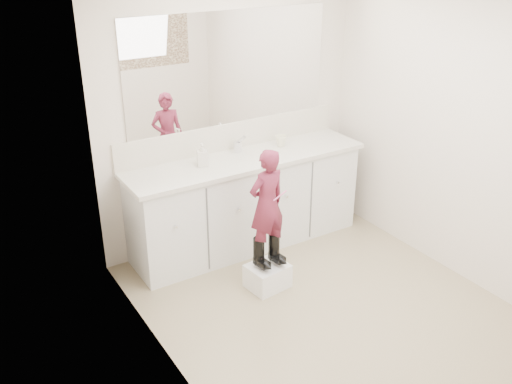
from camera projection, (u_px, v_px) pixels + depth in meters
floor at (325, 307)px, 4.57m from camera, size 3.00×3.00×0.00m
wall_back at (230, 116)px, 5.23m from camera, size 2.60×0.00×2.60m
wall_left at (166, 212)px, 3.45m from camera, size 0.00×3.00×3.00m
wall_right at (457, 137)px, 4.69m from camera, size 0.00×3.00×3.00m
vanity_cabinet at (246, 203)px, 5.34m from camera, size 2.20×0.55×0.85m
countertop at (247, 159)px, 5.14m from camera, size 2.28×0.58×0.04m
backsplash at (231, 136)px, 5.29m from camera, size 2.28×0.03×0.25m
mirror at (230, 69)px, 5.03m from camera, size 2.00×0.02×1.00m
faucet at (238, 147)px, 5.24m from camera, size 0.08×0.08×0.10m
cup at (281, 141)px, 5.39m from camera, size 0.13×0.13×0.10m
soap_bottle at (202, 155)px, 4.92m from camera, size 0.12×0.12×0.20m
step_stool at (268, 276)px, 4.80m from camera, size 0.35×0.31×0.21m
boot_left at (259, 253)px, 4.68m from camera, size 0.12×0.19×0.27m
boot_right at (274, 248)px, 4.75m from camera, size 0.12×0.19×0.27m
toddler at (267, 204)px, 4.53m from camera, size 0.36×0.26×0.93m
toothbrush at (280, 196)px, 4.47m from camera, size 0.14×0.03×0.06m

